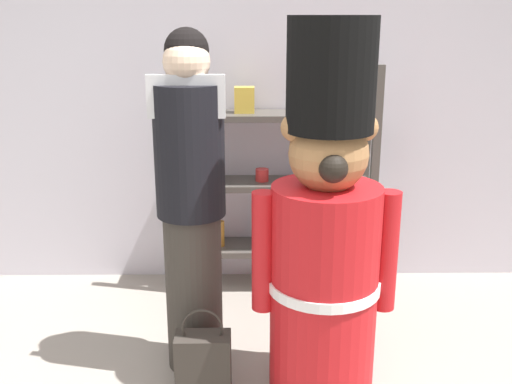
% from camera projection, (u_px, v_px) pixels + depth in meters
% --- Properties ---
extents(back_wall, '(6.40, 0.12, 2.60)m').
position_uv_depth(back_wall, '(235.00, 93.00, 3.94)').
color(back_wall, silver).
rests_on(back_wall, ground_plane).
extents(merchandise_shelf, '(1.19, 0.35, 1.52)m').
position_uv_depth(merchandise_shelf, '(284.00, 180.00, 3.89)').
color(merchandise_shelf, '#4C4742').
rests_on(merchandise_shelf, ground_plane).
extents(teddy_bear_guard, '(0.69, 0.53, 1.81)m').
position_uv_depth(teddy_bear_guard, '(325.00, 240.00, 2.73)').
color(teddy_bear_guard, red).
rests_on(teddy_bear_guard, ground_plane).
extents(person_shopper, '(0.36, 0.34, 1.75)m').
position_uv_depth(person_shopper, '(191.00, 201.00, 2.92)').
color(person_shopper, '#38332D').
rests_on(person_shopper, ground_plane).
extents(shopping_bag, '(0.27, 0.14, 0.46)m').
position_uv_depth(shopping_bag, '(203.00, 363.00, 2.87)').
color(shopping_bag, '#332D28').
rests_on(shopping_bag, ground_plane).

